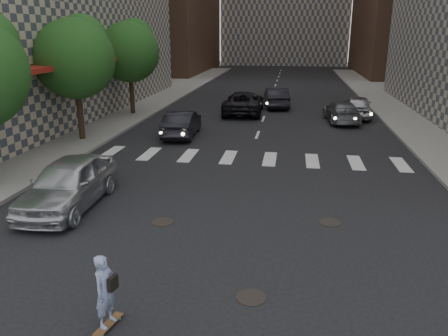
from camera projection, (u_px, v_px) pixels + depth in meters
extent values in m
plane|color=black|center=(218.00, 244.00, 12.55)|extent=(160.00, 160.00, 0.00)
cube|color=gray|center=(75.00, 110.00, 33.51)|extent=(13.00, 80.00, 0.15)
cube|color=black|center=(40.00, 107.00, 23.02)|extent=(0.30, 14.00, 4.00)
cube|color=maroon|center=(50.00, 67.00, 22.27)|extent=(1.60, 14.00, 0.25)
cylinder|color=#382619|center=(80.00, 113.00, 23.85)|extent=(0.32, 0.32, 2.80)
sphere|color=#194C1B|center=(75.00, 59.00, 22.98)|extent=(4.20, 4.20, 4.20)
sphere|color=#194C1B|center=(82.00, 41.00, 23.25)|extent=(2.80, 2.80, 2.80)
cylinder|color=#382619|center=(132.00, 94.00, 31.39)|extent=(0.32, 0.32, 2.80)
sphere|color=#194C1B|center=(129.00, 52.00, 30.52)|extent=(4.20, 4.20, 4.20)
sphere|color=#194C1B|center=(134.00, 39.00, 30.79)|extent=(2.80, 2.80, 2.80)
cylinder|color=black|center=(251.00, 297.00, 10.01)|extent=(0.70, 0.70, 0.02)
cylinder|color=black|center=(163.00, 222.00, 13.97)|extent=(0.70, 0.70, 0.02)
cylinder|color=black|center=(330.00, 222.00, 13.95)|extent=(0.70, 0.70, 0.02)
cube|color=brown|center=(108.00, 324.00, 8.99)|extent=(0.38, 0.85, 0.02)
cylinder|color=#2F9961|center=(97.00, 334.00, 8.77)|extent=(0.04, 0.06, 0.06)
cylinder|color=#2F9961|center=(103.00, 336.00, 8.72)|extent=(0.04, 0.06, 0.06)
cylinder|color=#2F9961|center=(114.00, 317.00, 9.29)|extent=(0.04, 0.06, 0.06)
cylinder|color=#2F9961|center=(120.00, 319.00, 9.24)|extent=(0.04, 0.06, 0.06)
imported|color=#889FC7|center=(105.00, 291.00, 8.75)|extent=(0.49, 0.64, 1.56)
cube|color=black|center=(113.00, 283.00, 8.68)|extent=(0.15, 0.27, 0.29)
imported|color=silver|center=(68.00, 183.00, 14.99)|extent=(2.19, 5.08, 1.71)
imported|color=black|center=(182.00, 123.00, 25.21)|extent=(1.84, 4.63, 1.50)
imported|color=slate|center=(342.00, 112.00, 29.20)|extent=(2.36, 4.94, 1.39)
imported|color=black|center=(244.00, 103.00, 32.13)|extent=(2.89, 5.99, 1.64)
imported|color=#9EA0A5|center=(357.00, 106.00, 30.71)|extent=(2.24, 4.75, 1.57)
imported|color=black|center=(276.00, 97.00, 34.84)|extent=(2.33, 5.02, 1.59)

